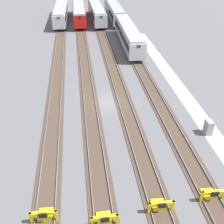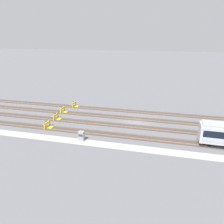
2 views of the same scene
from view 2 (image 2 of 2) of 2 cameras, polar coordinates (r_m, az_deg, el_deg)
The scene contains 11 objects.
ground_plane at distance 43.71m, azimuth 6.18°, elevation -2.73°, with size 400.00×400.00×0.00m, color #5B5B60.
service_walkway at distance 34.42m, azimuth 3.74°, elevation -9.14°, with size 54.00×2.00×0.01m, color #9E9E93.
rail_track_nearest at distance 37.82m, azimuth 4.81°, elevation -6.32°, with size 90.00×2.23×0.21m.
rail_track_near_inner at distance 41.71m, azimuth 5.77°, elevation -3.78°, with size 90.00×2.24×0.21m.
rail_track_middle at distance 45.68m, azimuth 6.56°, elevation -1.68°, with size 90.00×2.24×0.21m.
rail_track_far_inner at distance 49.71m, azimuth 7.22°, elevation 0.09°, with size 90.00×2.23×0.21m.
bumper_stop_nearest_track at distance 42.57m, azimuth -16.30°, elevation -3.33°, with size 1.37×2.01×1.22m.
bumper_stop_near_inner_track at distance 46.27m, azimuth -14.19°, elevation -1.27°, with size 1.37×2.01×1.22m.
bumper_stop_middle_track at distance 50.13m, azimuth -12.52°, elevation 0.50°, with size 1.34×2.00×1.22m.
bumper_stop_far_inner_track at distance 53.46m, azimuth -9.62°, elevation 1.90°, with size 1.36×2.01×1.22m.
electrical_cabinet at distance 36.40m, azimuth -8.01°, elevation -6.20°, with size 0.90×0.73×1.60m.
Camera 2 is at (5.05, -40.13, 16.55)m, focal length 35.00 mm.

